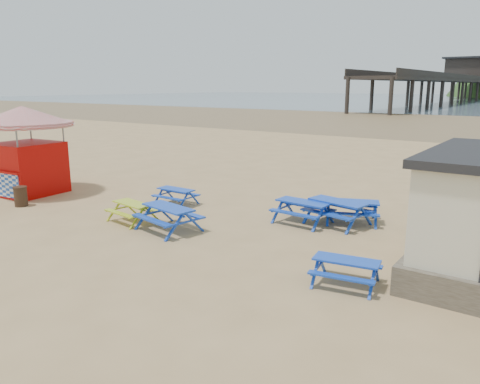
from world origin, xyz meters
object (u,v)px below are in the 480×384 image
Objects in this scene: picnic_table_blue_b at (337,213)px; litter_bin at (21,196)px; ice_cream_kiosk at (25,139)px; picnic_table_yellow at (133,212)px; picnic_table_blue_a at (176,197)px.

picnic_table_blue_b is 12.38m from litter_bin.
picnic_table_yellow is at bearing -7.98° from ice_cream_kiosk.
picnic_table_blue_b is at bearing 40.49° from picnic_table_yellow.
picnic_table_blue_a is 1.98× the size of litter_bin.
picnic_table_blue_a is at bearing 106.91° from picnic_table_yellow.
picnic_table_blue_b is 2.85× the size of litter_bin.
picnic_table_blue_a is 6.56m from picnic_table_blue_b.
litter_bin is (-4.92, -3.72, 0.07)m from picnic_table_blue_a.
picnic_table_blue_a is at bearing -159.48° from picnic_table_blue_b.
litter_bin is at bearing -146.44° from picnic_table_blue_b.
litter_bin is at bearing -43.31° from ice_cream_kiosk.
picnic_table_yellow is (0.41, -2.67, 0.01)m from picnic_table_blue_a.
litter_bin reaches higher than picnic_table_yellow.
picnic_table_yellow is (-6.05, -3.82, -0.08)m from picnic_table_blue_b.
picnic_table_yellow is at bearing -81.64° from picnic_table_blue_a.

